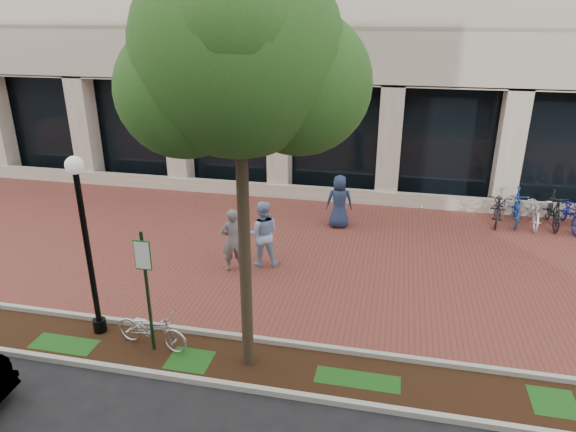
% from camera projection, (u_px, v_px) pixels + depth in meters
% --- Properties ---
extents(ground, '(120.00, 120.00, 0.00)m').
position_uv_depth(ground, '(308.00, 253.00, 14.87)').
color(ground, black).
rests_on(ground, ground).
extents(brick_plaza, '(40.00, 9.00, 0.01)m').
position_uv_depth(brick_plaza, '(308.00, 252.00, 14.87)').
color(brick_plaza, brown).
rests_on(brick_plaza, ground).
extents(planting_strip, '(40.00, 1.50, 0.01)m').
position_uv_depth(planting_strip, '(262.00, 366.00, 10.10)').
color(planting_strip, black).
rests_on(planting_strip, ground).
extents(curb_plaza_side, '(40.00, 0.12, 0.12)m').
position_uv_depth(curb_plaza_side, '(271.00, 341.00, 10.76)').
color(curb_plaza_side, '#AFAEA5').
rests_on(curb_plaza_side, ground).
extents(curb_street_side, '(40.00, 0.12, 0.12)m').
position_uv_depth(curb_street_side, '(251.00, 389.00, 9.40)').
color(curb_street_side, '#AFAEA5').
rests_on(curb_street_side, ground).
extents(parking_sign, '(0.34, 0.07, 2.65)m').
position_uv_depth(parking_sign, '(146.00, 278.00, 9.97)').
color(parking_sign, '#133419').
rests_on(parking_sign, ground).
extents(lamppost, '(0.36, 0.36, 3.94)m').
position_uv_depth(lamppost, '(86.00, 238.00, 10.37)').
color(lamppost, black).
rests_on(lamppost, ground).
extents(street_tree, '(4.04, 3.37, 7.59)m').
position_uv_depth(street_tree, '(242.00, 66.00, 8.10)').
color(street_tree, '#433726').
rests_on(street_tree, ground).
extents(locked_bicycle, '(1.75, 0.84, 0.88)m').
position_uv_depth(locked_bicycle, '(152.00, 329.00, 10.52)').
color(locked_bicycle, silver).
rests_on(locked_bicycle, ground).
extents(pedestrian_left, '(0.76, 0.67, 1.75)m').
position_uv_depth(pedestrian_left, '(233.00, 240.00, 13.57)').
color(pedestrian_left, slate).
rests_on(pedestrian_left, ground).
extents(pedestrian_mid, '(1.04, 0.89, 1.85)m').
position_uv_depth(pedestrian_mid, '(262.00, 234.00, 13.83)').
color(pedestrian_mid, '#9AB9E6').
rests_on(pedestrian_mid, ground).
extents(pedestrian_right, '(0.93, 0.70, 1.73)m').
position_uv_depth(pedestrian_right, '(339.00, 202.00, 16.35)').
color(pedestrian_right, navy).
rests_on(pedestrian_right, ground).
extents(bollard, '(0.12, 0.12, 0.86)m').
position_uv_depth(bollard, '(421.00, 218.00, 16.16)').
color(bollard, silver).
rests_on(bollard, ground).
extents(bike_rack_cluster, '(4.30, 2.09, 1.16)m').
position_uv_depth(bike_rack_cluster, '(553.00, 211.00, 16.50)').
color(bike_rack_cluster, black).
rests_on(bike_rack_cluster, ground).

